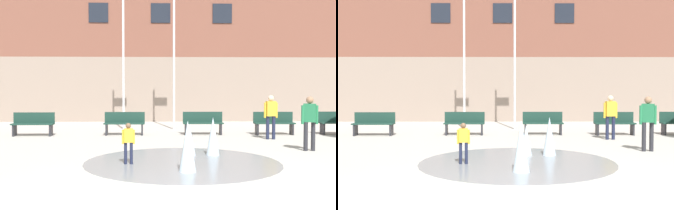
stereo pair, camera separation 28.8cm
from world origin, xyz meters
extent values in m
plane|color=#B2ADA3|center=(0.00, 0.00, 0.00)|extent=(100.00, 100.00, 0.00)
cube|color=gray|center=(0.00, 19.02, 1.84)|extent=(36.00, 6.00, 3.68)
cube|color=brown|center=(0.00, 19.02, 5.93)|extent=(36.00, 6.00, 4.50)
cube|color=#1E232D|center=(-3.50, 16.00, 6.15)|extent=(1.10, 0.06, 1.10)
cube|color=#1E232D|center=(0.00, 16.00, 6.15)|extent=(1.10, 0.06, 1.10)
cube|color=#1E232D|center=(3.50, 16.00, 6.15)|extent=(1.10, 0.06, 1.10)
cylinder|color=gray|center=(0.37, 3.22, 0.00)|extent=(4.79, 4.79, 0.01)
cone|color=silver|center=(1.27, 4.23, 0.52)|extent=(0.37, 0.37, 1.04)
cone|color=silver|center=(0.64, 4.23, 0.41)|extent=(0.33, 0.33, 0.82)
cone|color=silver|center=(0.41, 2.06, 0.56)|extent=(0.38, 0.38, 1.11)
cube|color=#28282D|center=(-5.75, 8.97, 0.22)|extent=(0.06, 0.40, 0.44)
cube|color=#28282D|center=(-4.35, 8.97, 0.22)|extent=(0.06, 0.40, 0.44)
cube|color=#19382D|center=(-5.05, 8.97, 0.47)|extent=(1.60, 0.44, 0.05)
cube|color=#19382D|center=(-5.05, 9.17, 0.70)|extent=(1.60, 0.04, 0.42)
cube|color=#28282D|center=(-2.22, 9.17, 0.22)|extent=(0.06, 0.40, 0.44)
cube|color=#28282D|center=(-0.82, 9.17, 0.22)|extent=(0.06, 0.40, 0.44)
cube|color=#19382D|center=(-1.52, 9.17, 0.47)|extent=(1.60, 0.44, 0.05)
cube|color=#19382D|center=(-1.52, 9.37, 0.70)|extent=(1.60, 0.04, 0.42)
cube|color=#28282D|center=(0.91, 9.23, 0.22)|extent=(0.06, 0.40, 0.44)
cube|color=#28282D|center=(2.31, 9.23, 0.22)|extent=(0.06, 0.40, 0.44)
cube|color=#19382D|center=(1.61, 9.23, 0.47)|extent=(1.60, 0.44, 0.05)
cube|color=#19382D|center=(1.61, 9.43, 0.70)|extent=(1.60, 0.04, 0.42)
cube|color=#28282D|center=(3.74, 9.11, 0.22)|extent=(0.06, 0.40, 0.44)
cube|color=#28282D|center=(5.14, 9.11, 0.22)|extent=(0.06, 0.40, 0.44)
cube|color=#19382D|center=(4.44, 9.11, 0.47)|extent=(1.60, 0.44, 0.05)
cube|color=#19382D|center=(4.44, 9.31, 0.70)|extent=(1.60, 0.04, 0.42)
cube|color=#28282D|center=(6.44, 9.23, 0.22)|extent=(0.06, 0.40, 0.44)
cylinder|color=#1E233D|center=(3.76, 7.68, 0.42)|extent=(0.12, 0.12, 0.84)
cylinder|color=#1E233D|center=(3.98, 7.68, 0.42)|extent=(0.12, 0.12, 0.84)
cube|color=gold|center=(3.87, 7.68, 1.11)|extent=(0.36, 0.24, 0.54)
sphere|color=beige|center=(3.87, 7.68, 1.48)|extent=(0.21, 0.21, 0.21)
cylinder|color=gold|center=(3.66, 7.68, 1.05)|extent=(0.08, 0.08, 0.55)
cylinder|color=gold|center=(4.08, 7.68, 1.05)|extent=(0.08, 0.08, 0.55)
cylinder|color=#28282D|center=(4.09, 4.93, 0.42)|extent=(0.12, 0.12, 0.84)
cylinder|color=#28282D|center=(4.31, 4.93, 0.42)|extent=(0.12, 0.12, 0.84)
cube|color=#237547|center=(4.20, 4.93, 1.11)|extent=(0.39, 0.34, 0.54)
sphere|color=#997051|center=(4.20, 4.93, 1.48)|extent=(0.21, 0.21, 0.21)
cylinder|color=#237547|center=(3.99, 4.93, 1.05)|extent=(0.08, 0.08, 0.55)
cylinder|color=#237547|center=(4.41, 4.93, 1.05)|extent=(0.08, 0.08, 0.55)
cylinder|color=#1E233D|center=(-1.00, 2.98, 0.26)|extent=(0.07, 0.07, 0.52)
cylinder|color=#1E233D|center=(-0.87, 2.98, 0.26)|extent=(0.07, 0.07, 0.52)
cube|color=gold|center=(-0.93, 2.98, 0.69)|extent=(0.23, 0.16, 0.33)
sphere|color=brown|center=(-0.93, 2.98, 0.92)|extent=(0.13, 0.13, 0.13)
cylinder|color=gold|center=(-1.06, 2.98, 0.65)|extent=(0.05, 0.05, 0.34)
cylinder|color=gold|center=(-0.80, 2.98, 0.65)|extent=(0.05, 0.05, 0.34)
cylinder|color=silver|center=(-1.75, 11.57, 3.74)|extent=(0.10, 0.10, 7.48)
cylinder|color=silver|center=(0.55, 11.57, 3.75)|extent=(0.10, 0.10, 7.51)
camera|label=1|loc=(-0.28, -6.34, 1.74)|focal=42.00mm
camera|label=2|loc=(0.01, -6.35, 1.74)|focal=42.00mm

